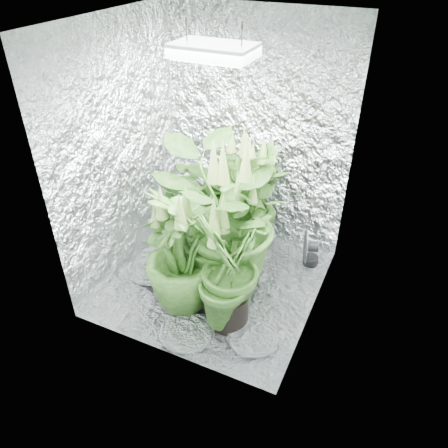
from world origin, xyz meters
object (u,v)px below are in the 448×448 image
Objects in this scene: plant_f at (168,248)px; circulation_fan at (309,250)px; plant_e at (224,223)px; plant_g at (228,273)px; plant_c at (251,202)px; plant_a at (231,189)px; grow_lamp at (214,51)px; plant_d at (181,253)px; plant_b at (247,224)px.

circulation_fan is (0.94, 0.74, -0.23)m from plant_f.
plant_g is (0.20, -0.37, -0.13)m from plant_e.
plant_e is (-0.01, -0.53, 0.10)m from plant_c.
plant_a is 1.02× the size of plant_c.
plant_f is at bearing -152.87° from plant_e.
plant_f is (-0.39, -0.20, -0.23)m from plant_e.
plant_a is at bearing 78.57° from plant_f.
grow_lamp reaches higher than plant_a.
plant_a reaches higher than plant_d.
plant_e is 0.44m from plant_g.
plant_g is (0.59, -0.17, 0.09)m from plant_f.
plant_c is (0.07, 0.54, -1.33)m from grow_lamp.
plant_a is at bearing 92.03° from plant_d.
grow_lamp reaches higher than plant_g.
plant_d is (-0.13, -0.32, -1.34)m from grow_lamp.
circulation_fan is (0.35, 0.91, -0.32)m from plant_g.
plant_d reaches higher than plant_b.
plant_e is at bearing -153.98° from circulation_fan.
plant_d is (0.03, -0.96, -0.03)m from plant_a.
plant_b is 0.69m from plant_d.
plant_e is at bearing 27.13° from plant_f.
grow_lamp is at bearing -156.53° from circulation_fan.
plant_d is 0.40m from plant_e.
circulation_fan is at bearing 26.47° from plant_b.
plant_f is 0.62m from plant_g.
grow_lamp is at bearing -75.95° from plant_a.
plant_b is at bearing -73.73° from plant_c.
plant_g is at bearing -60.85° from plant_e.
grow_lamp reaches higher than plant_f.
circulation_fan is at bearing 41.87° from grow_lamp.
plant_f is 1.22m from circulation_fan.
grow_lamp is at bearing 30.15° from plant_f.
plant_f is (-0.17, -0.83, -0.14)m from plant_a.
plant_d is 1.03× the size of plant_g.
plant_f is 0.80× the size of plant_g.
plant_g is at bearing -5.09° from plant_d.
circulation_fan is at bearing 69.11° from plant_g.
plant_c is 0.92m from plant_g.
plant_b is at bearing 47.33° from plant_f.
plant_c is at bearing 89.43° from plant_e.
plant_g is at bearing -129.29° from circulation_fan.
plant_d is 0.39m from plant_g.
plant_g reaches higher than plant_b.
plant_e is at bearing -90.57° from plant_c.
plant_a reaches higher than plant_f.
plant_b is at bearing 76.47° from plant_e.
plant_d reaches higher than plant_f.
circulation_fan is (0.55, 0.54, -0.46)m from plant_e.
plant_d is at bearing -33.26° from plant_f.
plant_e is at bearing 119.15° from plant_g.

